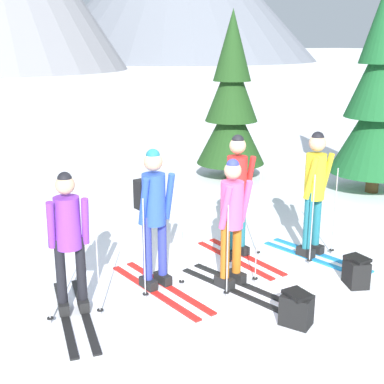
% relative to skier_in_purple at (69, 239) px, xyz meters
% --- Properties ---
extents(ground_plane, '(400.00, 400.00, 0.00)m').
position_rel_skier_in_purple_xyz_m(ground_plane, '(1.67, -0.02, -0.88)').
color(ground_plane, white).
extents(skier_in_purple, '(0.62, 1.76, 1.63)m').
position_rel_skier_in_purple_xyz_m(skier_in_purple, '(0.00, 0.00, 0.00)').
color(skier_in_purple, black).
rests_on(skier_in_purple, ground).
extents(skier_in_blue, '(0.60, 1.82, 1.75)m').
position_rel_skier_in_purple_xyz_m(skier_in_blue, '(1.08, 0.12, 0.11)').
color(skier_in_blue, red).
rests_on(skier_in_blue, ground).
extents(skier_in_pink, '(0.71, 1.65, 1.62)m').
position_rel_skier_in_purple_xyz_m(skier_in_pink, '(1.92, -0.32, -0.00)').
color(skier_in_pink, black).
rests_on(skier_in_pink, ground).
extents(skier_in_red, '(0.61, 1.60, 1.75)m').
position_rel_skier_in_purple_xyz_m(skier_in_red, '(2.49, 0.41, 0.09)').
color(skier_in_red, red).
rests_on(skier_in_red, ground).
extents(skier_in_yellow, '(0.66, 1.66, 1.79)m').
position_rel_skier_in_purple_xyz_m(skier_in_yellow, '(3.44, -0.09, 0.11)').
color(skier_in_yellow, '#1E84D1').
rests_on(skier_in_yellow, ground).
extents(pine_tree_near, '(1.78, 1.78, 4.30)m').
position_rel_skier_in_purple_xyz_m(pine_tree_near, '(6.77, 1.79, 1.09)').
color(pine_tree_near, '#51381E').
rests_on(pine_tree_near, ground).
extents(pine_tree_mid, '(1.50, 1.50, 3.62)m').
position_rel_skier_in_purple_xyz_m(pine_tree_mid, '(4.90, 4.17, 0.78)').
color(pine_tree_mid, '#51381E').
rests_on(pine_tree_mid, ground).
extents(backpack_on_snow_front, '(0.36, 0.40, 0.38)m').
position_rel_skier_in_purple_xyz_m(backpack_on_snow_front, '(2.00, -1.45, -0.69)').
color(backpack_on_snow_front, black).
rests_on(backpack_on_snow_front, ground).
extents(backpack_on_snow_beside, '(0.34, 0.39, 0.38)m').
position_rel_skier_in_purple_xyz_m(backpack_on_snow_beside, '(3.28, -1.09, -0.69)').
color(backpack_on_snow_beside, black).
rests_on(backpack_on_snow_beside, ground).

